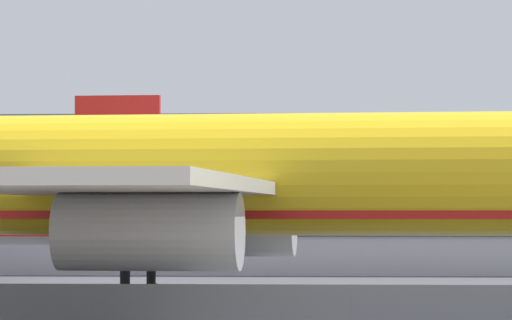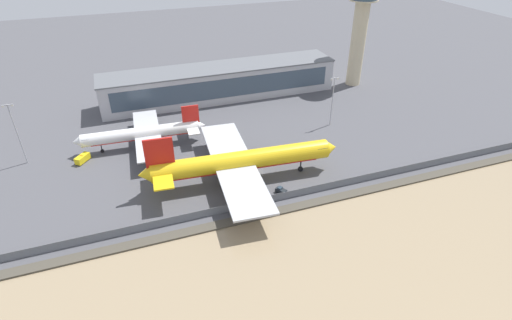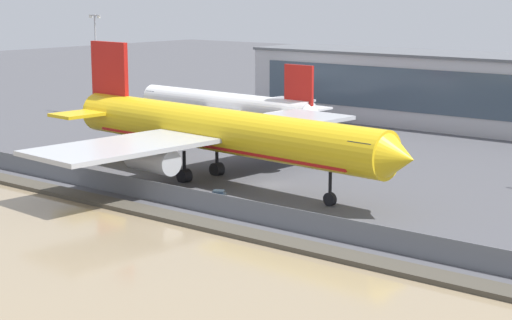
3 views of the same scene
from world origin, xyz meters
name	(u,v)px [view 2 (image 2 of 3)]	position (x,y,z in m)	size (l,w,h in m)	color
ground_plane	(258,171)	(0.00, 0.00, 0.00)	(500.00, 500.00, 0.00)	#4C4C51
shoreline_seawall	(285,210)	(0.00, -20.50, 0.25)	(320.00, 3.00, 0.50)	#474238
perimeter_fence	(278,197)	(0.00, -16.00, 1.21)	(280.00, 0.10, 2.42)	slate
cargo_jet_yellow	(240,161)	(-6.96, -3.20, 6.66)	(58.95, 50.61, 17.46)	yellow
passenger_jet_white_red	(143,134)	(-31.09, 26.92, 4.98)	(43.21, 36.87, 13.05)	white
baggage_tug	(281,191)	(2.05, -12.96, 0.81)	(3.01, 3.57, 1.80)	#1E2328
ops_van	(82,159)	(-51.04, 23.54, 1.28)	(4.89, 5.37, 2.48)	yellow
control_tower	(360,27)	(66.17, 54.11, 25.76)	(12.76, 12.76, 44.85)	#C6B793
terminal_building	(220,82)	(4.54, 59.38, 6.73)	(98.31, 17.29, 13.44)	#B2B2B7
apron_light_mast_apron_west	(333,99)	(35.80, 20.23, 10.49)	(3.20, 0.40, 18.47)	#A8A8AD
apron_light_mast_apron_east	(16,131)	(-67.62, 29.07, 11.34)	(3.20, 0.40, 20.13)	#A8A8AD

